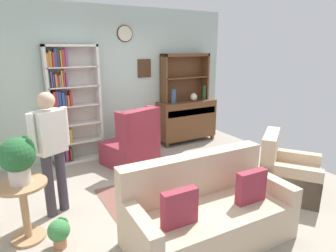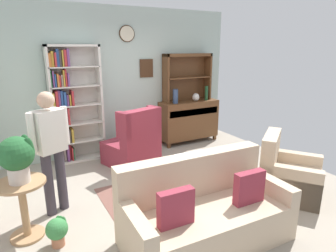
# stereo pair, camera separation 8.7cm
# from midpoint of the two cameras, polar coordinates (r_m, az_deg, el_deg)

# --- Properties ---
(ground_plane) EXTENTS (5.40, 4.60, 0.02)m
(ground_plane) POSITION_cam_midpoint_polar(r_m,az_deg,el_deg) (4.33, 0.71, -13.13)
(ground_plane) COLOR #9E9384
(wall_back) EXTENTS (5.00, 0.09, 2.80)m
(wall_back) POSITION_cam_midpoint_polar(r_m,az_deg,el_deg) (5.79, -9.74, 8.72)
(wall_back) COLOR #ADC1B7
(wall_back) RESTS_ON ground_plane
(area_rug) EXTENTS (2.27, 1.85, 0.01)m
(area_rug) POSITION_cam_midpoint_polar(r_m,az_deg,el_deg) (4.20, 5.24, -14.00)
(area_rug) COLOR brown
(area_rug) RESTS_ON ground_plane
(bookshelf) EXTENTS (0.90, 0.30, 2.10)m
(bookshelf) POSITION_cam_midpoint_polar(r_m,az_deg,el_deg) (5.43, -18.13, 3.96)
(bookshelf) COLOR silver
(bookshelf) RESTS_ON ground_plane
(sideboard) EXTENTS (1.30, 0.45, 0.92)m
(sideboard) POSITION_cam_midpoint_polar(r_m,az_deg,el_deg) (6.38, 4.50, 1.32)
(sideboard) COLOR brown
(sideboard) RESTS_ON ground_plane
(sideboard_hutch) EXTENTS (1.10, 0.26, 1.00)m
(sideboard_hutch) POSITION_cam_midpoint_polar(r_m,az_deg,el_deg) (6.30, 4.15, 10.84)
(sideboard_hutch) COLOR brown
(sideboard_hutch) RESTS_ON sideboard
(vase_tall) EXTENTS (0.11, 0.11, 0.29)m
(vase_tall) POSITION_cam_midpoint_polar(r_m,az_deg,el_deg) (6.00, 1.90, 5.89)
(vase_tall) COLOR #33476B
(vase_tall) RESTS_ON sideboard
(vase_round) EXTENTS (0.15, 0.15, 0.17)m
(vase_round) POSITION_cam_midpoint_polar(r_m,az_deg,el_deg) (6.30, 5.92, 5.70)
(vase_round) COLOR beige
(vase_round) RESTS_ON sideboard
(bottle_wine) EXTENTS (0.07, 0.07, 0.31)m
(bottle_wine) POSITION_cam_midpoint_polar(r_m,az_deg,el_deg) (6.42, 7.98, 6.47)
(bottle_wine) COLOR #194223
(bottle_wine) RESTS_ON sideboard
(couch_floral) EXTENTS (1.82, 0.90, 0.90)m
(couch_floral) POSITION_cam_midpoint_polar(r_m,az_deg,el_deg) (3.30, 7.98, -16.74)
(couch_floral) COLOR #C6AD8E
(couch_floral) RESTS_ON ground_plane
(armchair_floral) EXTENTS (1.06, 1.07, 0.88)m
(armchair_floral) POSITION_cam_midpoint_polar(r_m,az_deg,el_deg) (4.51, 23.00, -9.03)
(armchair_floral) COLOR #C6AD8E
(armchair_floral) RESTS_ON ground_plane
(wingback_chair) EXTENTS (0.98, 1.00, 1.05)m
(wingback_chair) POSITION_cam_midpoint_polar(r_m,az_deg,el_deg) (5.15, -6.27, -3.70)
(wingback_chair) COLOR maroon
(wingback_chair) RESTS_ON ground_plane
(plant_stand) EXTENTS (0.52, 0.52, 0.67)m
(plant_stand) POSITION_cam_midpoint_polar(r_m,az_deg,el_deg) (3.59, -26.05, -13.59)
(plant_stand) COLOR #A87F56
(plant_stand) RESTS_ON ground_plane
(potted_plant_large) EXTENTS (0.36, 0.36, 0.50)m
(potted_plant_large) POSITION_cam_midpoint_polar(r_m,az_deg,el_deg) (3.37, -27.01, -5.31)
(potted_plant_large) COLOR beige
(potted_plant_large) RESTS_ON plant_stand
(potted_plant_small) EXTENTS (0.23, 0.23, 0.32)m
(potted_plant_small) POSITION_cam_midpoint_polar(r_m,az_deg,el_deg) (3.44, -20.31, -18.70)
(potted_plant_small) COLOR #AD6B4C
(potted_plant_small) RESTS_ON ground_plane
(person_reading) EXTENTS (0.51, 0.32, 1.56)m
(person_reading) POSITION_cam_midpoint_polar(r_m,az_deg,el_deg) (3.79, -21.53, -3.46)
(person_reading) COLOR #38333D
(person_reading) RESTS_ON ground_plane
(coffee_table) EXTENTS (0.80, 0.50, 0.42)m
(coffee_table) POSITION_cam_midpoint_polar(r_m,az_deg,el_deg) (4.07, 2.64, -9.42)
(coffee_table) COLOR brown
(coffee_table) RESTS_ON ground_plane
(book_stack) EXTENTS (0.21, 0.15, 0.08)m
(book_stack) POSITION_cam_midpoint_polar(r_m,az_deg,el_deg) (3.95, 2.32, -8.52)
(book_stack) COLOR #284C8C
(book_stack) RESTS_ON coffee_table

